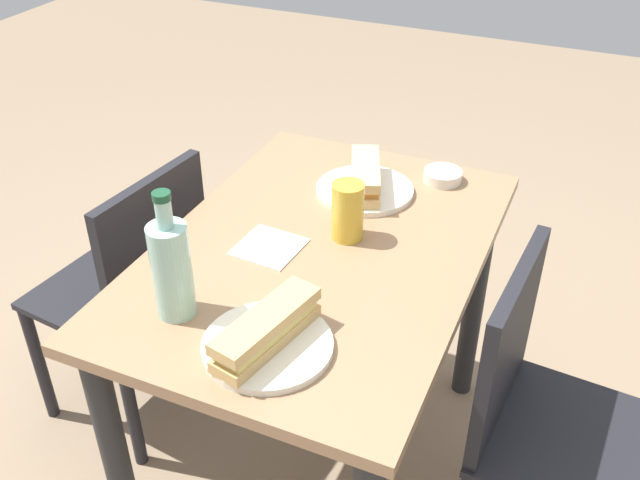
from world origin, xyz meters
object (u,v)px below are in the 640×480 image
Objects in this scene: olive_bowl at (443,176)px; knife_far at (240,333)px; baguette_sandwich_near at (365,176)px; dining_table at (320,294)px; plate_far at (268,345)px; chair_far at (136,286)px; baguette_sandwich_far at (267,329)px; water_bottle at (172,268)px; chair_near at (541,415)px; plate_near at (365,190)px; knife_near at (343,188)px; beer_glass at (348,211)px.

knife_far is at bearing 166.45° from olive_bowl.
baguette_sandwich_near is at bearing -1.63° from knife_far.
dining_table is 4.13× the size of plate_far.
chair_far is 8.26× the size of olive_bowl.
water_bottle reaches higher than baguette_sandwich_far.
knife_far is at bearing 119.22° from chair_near.
knife_near is (-0.03, 0.05, 0.01)m from plate_near.
knife_near is at bearing 122.81° from baguette_sandwich_near.
water_bottle is 0.83m from olive_bowl.
chair_near and baguette_sandwich_near have the same top height.
baguette_sandwich_near reaches higher than dining_table.
chair_near is 3.34× the size of plate_far.
beer_glass is (0.42, 0.01, 0.06)m from plate_far.
chair_near is at bearing -67.92° from water_bottle.
chair_far is 0.75m from plate_far.
water_bottle reaches higher than baguette_sandwich_near.
olive_bowl reaches higher than knife_near.
chair_far reaches higher than knife_near.
plate_far is 1.44× the size of knife_far.
dining_table is 7.40× the size of beer_glass.
knife_near is 0.67× the size of baguette_sandwich_far.
knife_near is (0.28, 0.60, 0.30)m from chair_near.
plate_near is 1.79× the size of beer_glass.
baguette_sandwich_far is 0.42m from beer_glass.
plate_near is 0.04m from baguette_sandwich_near.
plate_near is 0.64m from water_bottle.
baguette_sandwich_near is 0.83× the size of water_bottle.
beer_glass reaches higher than dining_table.
dining_table is 10.20× the size of olive_bowl.
chair_near is 3.34× the size of plate_near.
water_bottle is at bearing 155.26° from olive_bowl.
knife_near is at bearing 2.99° from knife_far.
water_bottle is (-0.57, 0.13, 0.09)m from knife_near.
chair_near is 0.66m from olive_bowl.
chair_far reaches higher than olive_bowl.
baguette_sandwich_far is (-0.34, -0.60, 0.33)m from chair_far.
chair_near is at bearing -119.61° from plate_near.
dining_table is 0.38m from knife_far.
baguette_sandwich_near is at bearing 60.39° from chair_near.
olive_bowl is at bearing -9.33° from baguette_sandwich_far.
dining_table is 0.57m from chair_far.
beer_glass reaches higher than baguette_sandwich_near.
baguette_sandwich_near reaches higher than knife_far.
dining_table is at bearing -27.53° from water_bottle.
knife_near is 0.60m from knife_far.
knife_near is (0.24, 0.04, 0.15)m from dining_table.
water_bottle reaches higher than plate_near.
baguette_sandwich_near is at bearing 9.49° from beer_glass.
plate_far is (-0.35, -0.05, 0.14)m from dining_table.
knife_far is (0.00, 0.06, -0.03)m from baguette_sandwich_far.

